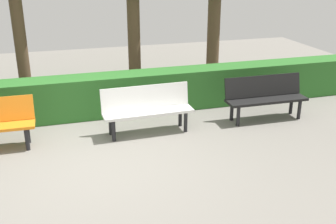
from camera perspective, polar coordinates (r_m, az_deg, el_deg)
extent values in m
plane|color=gray|center=(6.67, -10.58, -6.83)|extent=(17.37, 17.37, 0.00)
cube|color=black|center=(8.29, 13.61, 1.65)|extent=(1.64, 0.44, 0.05)
cube|color=black|center=(8.38, 13.13, 3.59)|extent=(1.64, 0.15, 0.42)
cylinder|color=black|center=(8.58, 17.87, 0.31)|extent=(0.07, 0.07, 0.39)
cylinder|color=black|center=(8.82, 16.83, 0.97)|extent=(0.07, 0.07, 0.39)
cylinder|color=black|center=(7.95, 9.78, -0.59)|extent=(0.07, 0.07, 0.39)
cylinder|color=black|center=(8.20, 8.90, 0.14)|extent=(0.07, 0.07, 0.39)
cube|color=white|center=(7.43, -2.79, -0.02)|extent=(1.66, 0.46, 0.05)
cube|color=white|center=(7.53, -3.20, 2.15)|extent=(1.65, 0.14, 0.42)
cylinder|color=black|center=(7.57, 2.47, -1.40)|extent=(0.07, 0.07, 0.39)
cylinder|color=black|center=(7.83, 1.72, -0.61)|extent=(0.07, 0.07, 0.39)
cylinder|color=black|center=(7.25, -7.60, -2.63)|extent=(0.07, 0.07, 0.39)
cylinder|color=black|center=(7.52, -8.03, -1.75)|extent=(0.07, 0.07, 0.39)
cylinder|color=black|center=(7.25, -19.09, -3.64)|extent=(0.07, 0.07, 0.39)
cylinder|color=black|center=(7.53, -19.01, -2.72)|extent=(0.07, 0.07, 0.39)
cube|color=#2D6B28|center=(8.53, -4.73, 2.73)|extent=(13.37, 0.60, 0.83)
cylinder|color=brown|center=(10.61, 6.36, 10.79)|extent=(0.32, 0.32, 2.45)
cylinder|color=brown|center=(9.94, -4.78, 10.49)|extent=(0.30, 0.30, 2.56)
cylinder|color=brown|center=(9.50, -20.05, 10.27)|extent=(0.27, 0.27, 3.03)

